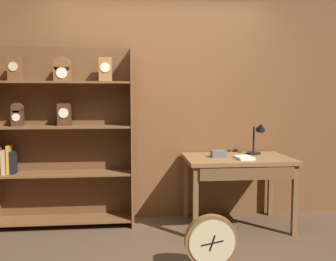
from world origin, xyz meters
The scene contains 7 objects.
back_wood_panel centered at (0.00, 1.39, 1.30)m, with size 4.80×0.05×2.60m, color brown.
bookshelf centered at (-1.05, 1.18, 0.99)m, with size 1.46×0.32×1.92m.
workbench centered at (0.81, 0.94, 0.66)m, with size 1.10×0.73×0.75m.
desk_lamp centered at (1.08, 1.11, 0.96)m, with size 0.21×0.21×0.37m.
toolbox_small centered at (0.61, 0.98, 0.79)m, with size 0.15×0.11×0.07m, color #595960.
open_repair_manual centered at (0.84, 0.84, 0.77)m, with size 0.16×0.22×0.03m, color silver.
round_clock_large centered at (0.31, -0.02, 0.24)m, with size 0.42×0.11×0.46m.
Camera 1 is at (-0.29, -2.67, 1.36)m, focal length 37.95 mm.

